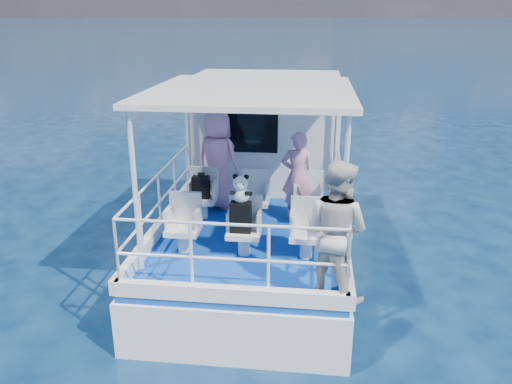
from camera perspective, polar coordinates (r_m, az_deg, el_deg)
ground at (r=8.75m, az=-0.31°, el=-9.14°), size 2000.00×2000.00×0.00m
hull at (r=9.63m, az=0.41°, el=-6.30°), size 3.00×7.00×1.60m
deck at (r=9.30m, az=0.42°, el=-1.58°), size 2.90×6.90×0.10m
cabin at (r=10.21m, az=1.23°, el=7.08°), size 2.85×2.00×2.20m
canopy at (r=7.56m, az=-0.54°, el=11.48°), size 3.00×3.20×0.08m
canopy_posts at (r=7.75m, az=-0.56°, el=3.05°), size 2.77×2.97×2.20m
railings at (r=7.64m, az=-0.84°, el=-1.96°), size 2.84×3.59×1.00m
seat_port_fwd at (r=8.61m, az=-6.12°, el=-1.74°), size 0.48×0.46×0.38m
seat_center_fwd at (r=8.47m, az=-0.16°, el=-2.00°), size 0.48×0.46×0.38m
seat_stbd_fwd at (r=8.42m, az=5.94°, el=-2.25°), size 0.48×0.46×0.38m
seat_port_aft at (r=7.45m, az=-8.27°, el=-5.34°), size 0.48×0.46×0.38m
seat_center_aft at (r=7.28m, az=-1.37°, el=-5.73°), size 0.48×0.46×0.38m
seat_stbd_aft at (r=7.23m, az=5.76°, el=-6.05°), size 0.48×0.46×0.38m
passenger_port_fwd at (r=8.87m, az=-4.39°, el=3.67°), size 0.79×0.68×1.76m
passenger_stbd_fwd at (r=8.42m, az=4.77°, el=1.88°), size 0.58×0.41×1.51m
passenger_stbd_aft at (r=6.06m, az=9.11°, el=-4.31°), size 1.07×1.03×1.75m
backpack_port at (r=8.45m, az=-6.32°, el=0.55°), size 0.29×0.16×0.38m
backpack_center at (r=7.07m, az=-1.76°, el=-2.89°), size 0.30×0.17×0.44m
compact_camera at (r=8.39m, az=-6.27°, el=2.01°), size 0.11×0.06×0.06m
panda at (r=6.94m, az=-1.74°, el=0.42°), size 0.26×0.22×0.41m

